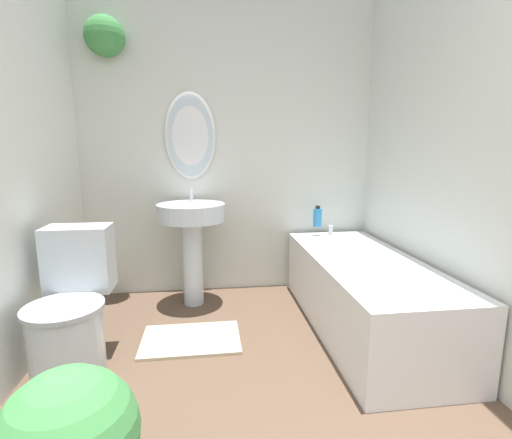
# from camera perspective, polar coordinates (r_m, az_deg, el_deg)

# --- Properties ---
(wall_back) EXTENTS (2.49, 0.29, 2.40)m
(wall_back) POSITION_cam_1_polar(r_m,az_deg,el_deg) (3.12, -5.30, 11.75)
(wall_back) COLOR silver
(wall_back) RESTS_ON ground_plane
(wall_right) EXTENTS (0.06, 3.01, 2.40)m
(wall_right) POSITION_cam_1_polar(r_m,az_deg,el_deg) (2.17, 33.43, 9.21)
(wall_right) COLOR silver
(wall_right) RESTS_ON ground_plane
(toilet) EXTENTS (0.39, 0.59, 0.77)m
(toilet) POSITION_cam_1_polar(r_m,az_deg,el_deg) (2.26, -26.52, -12.70)
(toilet) COLOR silver
(toilet) RESTS_ON ground_plane
(pedestal_sink) EXTENTS (0.51, 0.51, 0.89)m
(pedestal_sink) POSITION_cam_1_polar(r_m,az_deg,el_deg) (2.86, -9.86, -1.37)
(pedestal_sink) COLOR silver
(pedestal_sink) RESTS_ON ground_plane
(bathtub) EXTENTS (0.66, 1.62, 0.57)m
(bathtub) POSITION_cam_1_polar(r_m,az_deg,el_deg) (2.63, 16.25, -10.60)
(bathtub) COLOR silver
(bathtub) RESTS_ON ground_plane
(shampoo_bottle) EXTENTS (0.07, 0.07, 0.17)m
(shampoo_bottle) POSITION_cam_1_polar(r_m,az_deg,el_deg) (3.12, 9.45, 0.38)
(shampoo_bottle) COLOR #2D84C6
(shampoo_bottle) RESTS_ON bathtub
(bath_mat) EXTENTS (0.61, 0.41, 0.02)m
(bath_mat) POSITION_cam_1_polar(r_m,az_deg,el_deg) (2.50, -9.96, -17.72)
(bath_mat) COLOR #B7A88E
(bath_mat) RESTS_ON ground_plane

